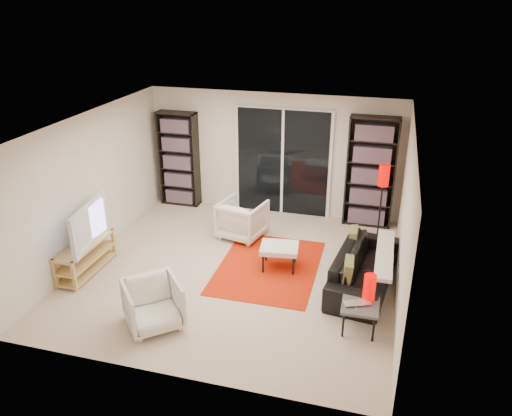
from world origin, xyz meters
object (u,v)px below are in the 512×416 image
object	(u,v)px
armchair_back	(242,219)
side_table	(360,307)
bookshelf_right	(371,173)
armchair_front	(153,304)
bookshelf_left	(179,159)
sofa	(365,267)
ottoman	(279,249)
tv_stand	(86,257)
floor_lamp	(383,183)

from	to	relation	value
armchair_back	side_table	bearing A→B (deg)	148.23
bookshelf_right	armchair_front	xyz separation A→B (m)	(-2.53, -4.00, -0.72)
armchair_front	bookshelf_left	bearing A→B (deg)	67.08
sofa	side_table	size ratio (longest dim) A/B	4.04
sofa	side_table	xyz separation A→B (m)	(0.02, -1.17, 0.06)
ottoman	armchair_back	bearing A→B (deg)	134.38
bookshelf_left	sofa	xyz separation A→B (m)	(3.96, -2.21, -0.68)
bookshelf_right	tv_stand	xyz separation A→B (m)	(-4.20, -2.99, -0.79)
tv_stand	bookshelf_right	bearing A→B (deg)	35.47
ottoman	side_table	bearing A→B (deg)	-43.34
tv_stand	armchair_front	size ratio (longest dim) A/B	1.69
armchair_front	ottoman	size ratio (longest dim) A/B	1.09
bookshelf_left	ottoman	xyz separation A→B (m)	(2.60, -2.07, -0.63)
bookshelf_left	floor_lamp	bearing A→B (deg)	-7.98
armchair_back	armchair_front	distance (m)	2.87
armchair_back	floor_lamp	distance (m)	2.57
tv_stand	sofa	bearing A→B (deg)	10.28
bookshelf_right	side_table	xyz separation A→B (m)	(0.13, -3.38, -0.69)
bookshelf_left	bookshelf_right	size ratio (longest dim) A/B	0.93
tv_stand	ottoman	xyz separation A→B (m)	(2.95, 0.92, 0.08)
sofa	armchair_back	world-z (taller)	armchair_back
armchair_back	ottoman	size ratio (longest dim) A/B	1.16
side_table	floor_lamp	distance (m)	2.90
floor_lamp	armchair_front	bearing A→B (deg)	-129.03
sofa	armchair_front	world-z (taller)	armchair_front
bookshelf_right	floor_lamp	world-z (taller)	bookshelf_right
sofa	armchair_front	bearing A→B (deg)	131.49
tv_stand	sofa	world-z (taller)	sofa
bookshelf_left	ottoman	distance (m)	3.38
floor_lamp	sofa	bearing A→B (deg)	-94.61
side_table	bookshelf_right	bearing A→B (deg)	92.25
sofa	ottoman	distance (m)	1.37
floor_lamp	bookshelf_right	bearing A→B (deg)	113.09
bookshelf_left	floor_lamp	xyz separation A→B (m)	(4.09, -0.57, 0.10)
bookshelf_right	floor_lamp	size ratio (longest dim) A/B	1.49
armchair_front	ottoman	bearing A→B (deg)	15.13
tv_stand	armchair_back	size ratio (longest dim) A/B	1.59
armchair_front	side_table	world-z (taller)	armchair_front
tv_stand	armchair_front	bearing A→B (deg)	-31.03
ottoman	bookshelf_left	bearing A→B (deg)	141.45
bookshelf_left	armchair_front	world-z (taller)	bookshelf_left
sofa	armchair_back	xyz separation A→B (m)	(-2.26, 1.06, 0.06)
bookshelf_right	sofa	world-z (taller)	bookshelf_right
bookshelf_right	floor_lamp	distance (m)	0.62
armchair_back	side_table	xyz separation A→B (m)	(2.28, -2.22, 0.01)
armchair_back	tv_stand	bearing A→B (deg)	54.38
ottoman	floor_lamp	size ratio (longest dim) A/B	0.47
tv_stand	sofa	size ratio (longest dim) A/B	0.61
bookshelf_left	armchair_back	size ratio (longest dim) A/B	2.54
bookshelf_right	ottoman	distance (m)	2.52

